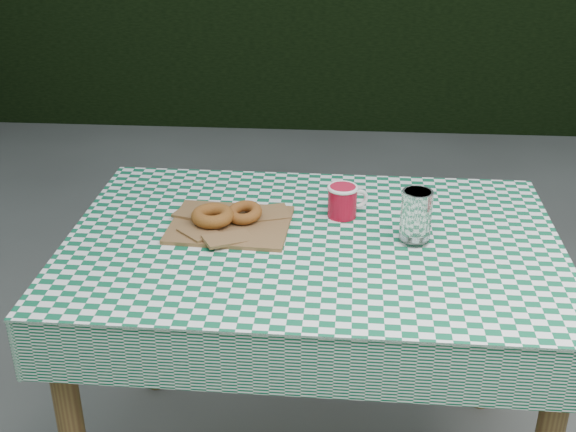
# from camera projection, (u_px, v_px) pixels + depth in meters

# --- Properties ---
(table) EXTENTS (1.19, 0.81, 0.75)m
(table) POSITION_uv_depth(u_px,v_px,m) (311.00, 364.00, 1.97)
(table) COLOR brown
(table) RESTS_ON ground
(tablecloth) EXTENTS (1.21, 0.83, 0.01)m
(tablecloth) POSITION_uv_depth(u_px,v_px,m) (313.00, 240.00, 1.80)
(tablecloth) COLOR #0D5737
(tablecloth) RESTS_ON table
(paper_bag) EXTENTS (0.31, 0.25, 0.02)m
(paper_bag) POSITION_uv_depth(u_px,v_px,m) (230.00, 224.00, 1.86)
(paper_bag) COLOR olive
(paper_bag) RESTS_ON tablecloth
(bagel_front) EXTENTS (0.12, 0.12, 0.03)m
(bagel_front) POSITION_uv_depth(u_px,v_px,m) (213.00, 216.00, 1.84)
(bagel_front) COLOR #9C5D20
(bagel_front) RESTS_ON paper_bag
(bagel_back) EXTENTS (0.13, 0.13, 0.03)m
(bagel_back) POSITION_uv_depth(u_px,v_px,m) (244.00, 213.00, 1.86)
(bagel_back) COLOR brown
(bagel_back) RESTS_ON paper_bag
(coffee_mug) EXTENTS (0.20, 0.20, 0.08)m
(coffee_mug) POSITION_uv_depth(u_px,v_px,m) (342.00, 201.00, 1.90)
(coffee_mug) COLOR #A90A21
(coffee_mug) RESTS_ON tablecloth
(drinking_glass) EXTENTS (0.08, 0.08, 0.13)m
(drinking_glass) POSITION_uv_depth(u_px,v_px,m) (416.00, 217.00, 1.76)
(drinking_glass) COLOR white
(drinking_glass) RESTS_ON tablecloth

